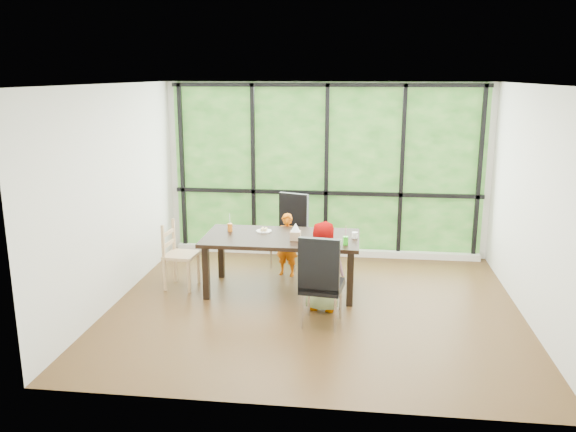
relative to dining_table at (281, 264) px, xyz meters
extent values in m
plane|color=black|center=(0.48, -0.51, -0.38)|extent=(5.00, 5.00, 0.00)
plane|color=silver|center=(0.48, 1.74, 0.98)|extent=(5.00, 0.00, 5.00)
cube|color=#1C4715|center=(0.48, 1.72, 0.98)|extent=(4.80, 0.02, 2.65)
cube|color=silver|center=(0.48, 1.64, -0.33)|extent=(4.80, 0.12, 0.10)
cube|color=black|center=(0.00, 0.00, 0.00)|extent=(2.05, 1.09, 0.75)
cube|color=black|center=(-0.03, 1.01, 0.17)|extent=(0.58, 0.58, 1.08)
cube|color=black|center=(0.60, -1.00, 0.17)|extent=(0.51, 0.51, 1.08)
cube|color=tan|center=(-1.35, -0.03, 0.08)|extent=(0.43, 0.45, 0.90)
imported|color=#D05804|center=(0.00, 0.62, 0.08)|extent=(0.37, 0.29, 0.90)
imported|color=slate|center=(0.60, -0.58, 0.18)|extent=(0.60, 0.45, 1.11)
cube|color=tan|center=(0.55, -0.22, 0.38)|extent=(0.47, 0.34, 0.01)
cylinder|color=white|center=(-0.27, 0.21, 0.38)|extent=(0.21, 0.21, 0.01)
cylinder|color=white|center=(0.58, -0.21, 0.38)|extent=(0.27, 0.27, 0.02)
cylinder|color=orange|center=(-0.72, 0.17, 0.43)|extent=(0.07, 0.07, 0.11)
cylinder|color=green|center=(0.84, -0.29, 0.43)|extent=(0.07, 0.07, 0.11)
cylinder|color=white|center=(0.95, 0.03, 0.41)|extent=(0.08, 0.08, 0.08)
cube|color=tan|center=(0.20, -0.14, 0.43)|extent=(0.13, 0.13, 0.11)
cylinder|color=white|center=(-0.72, 0.17, 0.52)|extent=(0.01, 0.04, 0.20)
cylinder|color=pink|center=(0.84, -0.29, 0.52)|extent=(0.01, 0.04, 0.20)
cone|color=white|center=(0.20, -0.14, 0.54)|extent=(0.12, 0.12, 0.11)
camera|label=1|loc=(0.98, -7.27, 2.45)|focal=36.42mm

